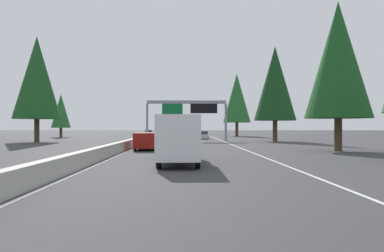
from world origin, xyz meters
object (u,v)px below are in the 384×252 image
object	(u,v)px
sedan_near_right	(203,135)
conifer_left_mid	(61,111)
minivan_far_left	(146,140)
sedan_near_center	(198,132)
bus_mid_right	(195,128)
conifer_right_near	(338,60)
pickup_far_right	(182,136)
conifer_left_near	(37,78)
box_truck_mid_left	(179,138)
sign_gantry_overhead	(188,109)
conifer_right_mid	(275,84)
conifer_right_far	(237,98)
oncoming_near	(149,133)
sedan_mid_center	(168,134)

from	to	relation	value
sedan_near_right	conifer_left_mid	distance (m)	32.09
minivan_far_left	sedan_near_center	world-z (taller)	minivan_far_left
bus_mid_right	conifer_right_near	size ratio (longest dim) A/B	0.82
pickup_far_right	conifer_left_near	xyz separation A→B (m)	(-1.55, 21.38, 8.55)
box_truck_mid_left	sedan_near_center	size ratio (longest dim) A/B	1.93
sign_gantry_overhead	conifer_right_mid	bearing A→B (deg)	-96.60
minivan_far_left	sign_gantry_overhead	bearing A→B (deg)	-10.64
conifer_left_near	conifer_left_mid	world-z (taller)	conifer_left_near
conifer_right_near	conifer_right_far	xyz separation A→B (m)	(54.54, 2.11, 0.39)
bus_mid_right	pickup_far_right	distance (m)	71.20
sedan_near_right	conifer_left_mid	size ratio (longest dim) A/B	0.48
conifer_right_mid	conifer_left_mid	world-z (taller)	conifer_right_mid
box_truck_mid_left	sign_gantry_overhead	bearing A→B (deg)	-1.28
box_truck_mid_left	minivan_far_left	size ratio (longest dim) A/B	1.70
sign_gantry_overhead	conifer_right_far	xyz separation A→B (m)	(29.72, -11.73, 3.84)
oncoming_near	conifer_left_mid	bearing A→B (deg)	-61.47
conifer_right_near	conifer_left_near	distance (m)	41.99
sign_gantry_overhead	sedan_mid_center	xyz separation A→B (m)	(26.13, 4.10, -4.38)
conifer_right_near	conifer_right_mid	size ratio (longest dim) A/B	0.96
sign_gantry_overhead	oncoming_near	world-z (taller)	sign_gantry_overhead
conifer_left_near	sedan_near_right	bearing A→B (deg)	-62.96
minivan_far_left	sedan_near_center	xyz separation A→B (m)	(67.68, -7.32, -0.27)
sedan_near_center	conifer_right_far	distance (m)	19.42
box_truck_mid_left	sedan_mid_center	size ratio (longest dim) A/B	1.93
minivan_far_left	conifer_right_far	xyz separation A→B (m)	(52.35, -15.98, 7.95)
minivan_far_left	sedan_mid_center	size ratio (longest dim) A/B	1.14
oncoming_near	conifer_left_mid	world-z (taller)	conifer_left_mid
conifer_left_near	conifer_left_mid	xyz separation A→B (m)	(24.68, 4.32, -3.94)
box_truck_mid_left	conifer_left_mid	world-z (taller)	conifer_left_mid
conifer_right_near	conifer_right_far	world-z (taller)	conifer_right_far
box_truck_mid_left	conifer_right_near	size ratio (longest dim) A/B	0.61
box_truck_mid_left	sedan_near_center	world-z (taller)	box_truck_mid_left
pickup_far_right	conifer_left_mid	distance (m)	34.88
minivan_far_left	pickup_far_right	xyz separation A→B (m)	(20.90, -3.43, -0.04)
sedan_near_right	conifer_right_far	xyz separation A→B (m)	(20.20, -8.84, 8.21)
bus_mid_right	conifer_right_far	bearing A→B (deg)	-167.52
oncoming_near	sedan_near_right	bearing A→B (deg)	28.78
sign_gantry_overhead	oncoming_near	xyz separation A→B (m)	(30.98, 8.90, -4.38)
sign_gantry_overhead	conifer_right_mid	xyz separation A→B (m)	(-1.55, -13.37, 3.82)
sedan_mid_center	conifer_left_mid	size ratio (longest dim) A/B	0.48
conifer_left_near	minivan_far_left	bearing A→B (deg)	-137.15
box_truck_mid_left	conifer_right_mid	bearing A→B (deg)	-21.99
sedan_near_right	conifer_left_mid	xyz separation A→B (m)	(11.88, 29.41, 4.84)
conifer_right_far	conifer_left_near	world-z (taller)	conifer_left_near
sign_gantry_overhead	oncoming_near	bearing A→B (deg)	16.02
sedan_near_right	sedan_near_center	world-z (taller)	same
conifer_right_near	sedan_near_center	bearing A→B (deg)	8.76
pickup_far_right	conifer_left_mid	world-z (taller)	conifer_left_mid
minivan_far_left	sedan_near_right	bearing A→B (deg)	-12.53
pickup_far_right	conifer_left_mid	size ratio (longest dim) A/B	0.62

